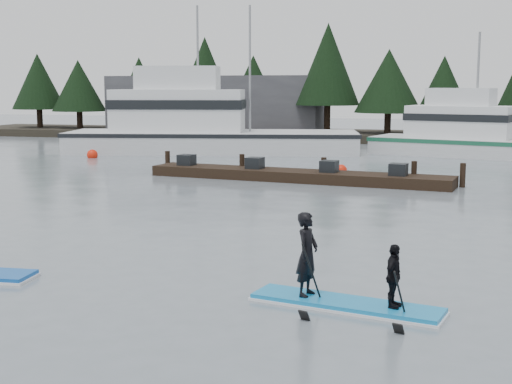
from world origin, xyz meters
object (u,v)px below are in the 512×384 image
(fishing_boat_medium, at_px, (479,147))
(floating_dock, at_px, (296,176))
(fishing_boat_large, at_px, (204,140))
(paddleboard_duo, at_px, (342,279))

(fishing_boat_medium, distance_m, floating_dock, 16.05)
(fishing_boat_large, distance_m, fishing_boat_medium, 16.83)
(floating_dock, xyz_separation_m, paddleboard_duo, (4.73, -17.56, 0.31))
(fishing_boat_large, relative_size, floating_dock, 1.37)
(fishing_boat_medium, height_order, paddleboard_duo, fishing_boat_medium)
(floating_dock, bearing_deg, fishing_boat_large, 133.36)
(fishing_boat_large, distance_m, paddleboard_duo, 32.40)
(fishing_boat_medium, bearing_deg, floating_dock, -104.74)
(fishing_boat_medium, xyz_separation_m, paddleboard_duo, (-3.37, -31.40, -0.03))
(fishing_boat_medium, bearing_deg, paddleboard_duo, -80.52)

